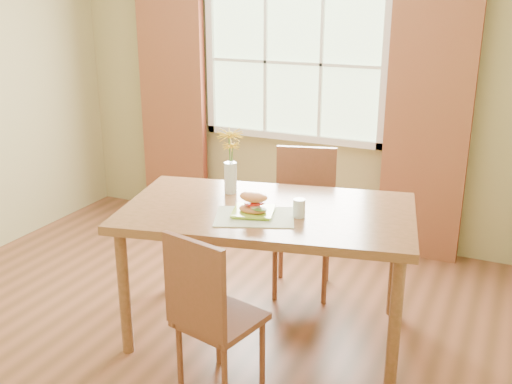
{
  "coord_description": "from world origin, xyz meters",
  "views": [
    {
      "loc": [
        1.85,
        -2.89,
        2.09
      ],
      "look_at": [
        0.45,
        0.15,
        0.95
      ],
      "focal_mm": 42.0,
      "sensor_mm": 36.0,
      "label": 1
    }
  ],
  "objects": [
    {
      "name": "window",
      "position": [
        0.0,
        1.87,
        1.5
      ],
      "size": [
        1.62,
        0.06,
        1.32
      ],
      "color": "#B9DDA7",
      "rests_on": "room"
    },
    {
      "name": "water_glass",
      "position": [
        0.72,
        0.14,
        0.89
      ],
      "size": [
        0.07,
        0.07,
        0.11
      ],
      "color": "silver",
      "rests_on": "dining_table"
    },
    {
      "name": "dining_table",
      "position": [
        0.5,
        0.2,
        0.76
      ],
      "size": [
        1.9,
        1.32,
        0.84
      ],
      "rotation": [
        0.0,
        0.0,
        0.21
      ],
      "color": "brown",
      "rests_on": "room"
    },
    {
      "name": "chair_near",
      "position": [
        0.49,
        -0.5,
        0.52
      ],
      "size": [
        0.47,
        0.47,
        0.94
      ],
      "rotation": [
        0.0,
        0.0,
        -0.23
      ],
      "color": "brown",
      "rests_on": "room"
    },
    {
      "name": "flower_vase",
      "position": [
        0.17,
        0.36,
        1.09
      ],
      "size": [
        0.17,
        0.17,
        0.41
      ],
      "color": "silver",
      "rests_on": "dining_table"
    },
    {
      "name": "croissant_sandwich",
      "position": [
        0.48,
        0.05,
        0.92
      ],
      "size": [
        0.18,
        0.12,
        0.13
      ],
      "rotation": [
        0.0,
        0.0,
        0.03
      ],
      "color": "#ED8F51",
      "rests_on": "plate"
    },
    {
      "name": "curtain_left",
      "position": [
        -1.15,
        1.78,
        1.1
      ],
      "size": [
        0.65,
        0.08,
        2.2
      ],
      "primitive_type": "cube",
      "color": "maroon",
      "rests_on": "room"
    },
    {
      "name": "chair_far",
      "position": [
        0.48,
        0.9,
        0.56
      ],
      "size": [
        0.53,
        0.53,
        1.03
      ],
      "rotation": [
        0.0,
        0.0,
        0.27
      ],
      "color": "brown",
      "rests_on": "room"
    },
    {
      "name": "plate",
      "position": [
        0.47,
        0.07,
        0.85
      ],
      "size": [
        0.29,
        0.29,
        0.01
      ],
      "primitive_type": "cube",
      "rotation": [
        0.0,
        0.0,
        0.29
      ],
      "color": "#9ECA32",
      "rests_on": "placemat"
    },
    {
      "name": "placemat",
      "position": [
        0.49,
        0.03,
        0.85
      ],
      "size": [
        0.54,
        0.47,
        0.01
      ],
      "primitive_type": "cube",
      "rotation": [
        0.0,
        0.0,
        0.38
      ],
      "color": "#E6EDC8",
      "rests_on": "dining_table"
    },
    {
      "name": "room",
      "position": [
        0.0,
        0.0,
        1.35
      ],
      "size": [
        4.24,
        3.84,
        2.74
      ],
      "color": "brown",
      "rests_on": "ground"
    },
    {
      "name": "curtain_right",
      "position": [
        1.15,
        1.78,
        1.1
      ],
      "size": [
        0.65,
        0.08,
        2.2
      ],
      "primitive_type": "cube",
      "color": "maroon",
      "rests_on": "room"
    }
  ]
}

